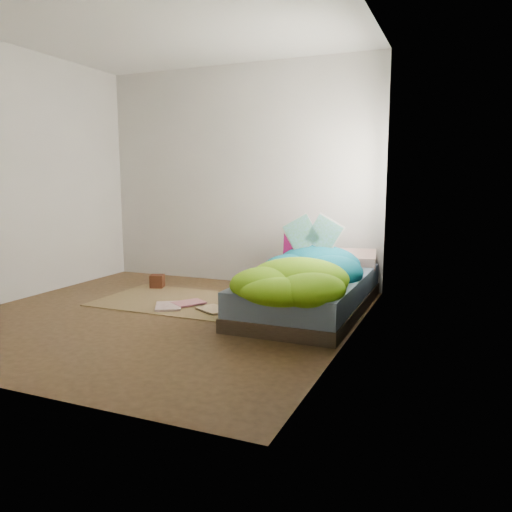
{
  "coord_description": "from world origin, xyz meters",
  "views": [
    {
      "loc": [
        2.54,
        -3.8,
        1.24
      ],
      "look_at": [
        0.65,
        0.75,
        0.5
      ],
      "focal_mm": 35.0,
      "sensor_mm": 36.0,
      "label": 1
    }
  ],
  "objects": [
    {
      "name": "floor_book_c",
      "position": [
        0.33,
        0.22,
        0.02
      ],
      "size": [
        0.38,
        0.34,
        0.02
      ],
      "primitive_type": "imported",
      "rotation": [
        0.0,
        0.0,
        1.08
      ],
      "color": "tan",
      "rests_on": "rug"
    },
    {
      "name": "floor_book_a",
      "position": [
        -0.18,
        0.19,
        0.02
      ],
      "size": [
        0.38,
        0.41,
        0.03
      ],
      "primitive_type": "imported",
      "rotation": [
        0.0,
        0.0,
        0.54
      ],
      "color": "beige",
      "rests_on": "rug"
    },
    {
      "name": "pillow_magenta",
      "position": [
        0.95,
        1.36,
        0.55
      ],
      "size": [
        0.44,
        0.21,
        0.42
      ],
      "primitive_type": "cube",
      "rotation": [
        0.0,
        0.0,
        0.2
      ],
      "color": "#48042D",
      "rests_on": "bed"
    },
    {
      "name": "wooden_box",
      "position": [
        -0.71,
        1.01,
        0.09
      ],
      "size": [
        0.19,
        0.19,
        0.15
      ],
      "primitive_type": "cube",
      "rotation": [
        0.0,
        0.0,
        0.34
      ],
      "color": "#35180C",
      "rests_on": "rug"
    },
    {
      "name": "rug",
      "position": [
        -0.15,
        0.55,
        0.01
      ],
      "size": [
        1.6,
        1.1,
        0.01
      ],
      "primitive_type": "cube",
      "color": "brown",
      "rests_on": "ground"
    },
    {
      "name": "duvet",
      "position": [
        1.22,
        0.5,
        0.51
      ],
      "size": [
        0.96,
        1.84,
        0.34
      ],
      "primitive_type": null,
      "color": "#075073",
      "rests_on": "bed"
    },
    {
      "name": "room_walls",
      "position": [
        0.01,
        0.01,
        1.63
      ],
      "size": [
        3.54,
        3.54,
        2.62
      ],
      "color": "#B8B4AF",
      "rests_on": "ground"
    },
    {
      "name": "pillow_floral",
      "position": [
        1.41,
        1.52,
        0.4
      ],
      "size": [
        0.62,
        0.43,
        0.13
      ],
      "primitive_type": "cube",
      "rotation": [
        0.0,
        0.0,
        0.15
      ],
      "color": "beige",
      "rests_on": "bed"
    },
    {
      "name": "bed",
      "position": [
        1.22,
        0.72,
        0.17
      ],
      "size": [
        1.0,
        2.0,
        0.34
      ],
      "color": "#32261B",
      "rests_on": "ground"
    },
    {
      "name": "floor_book_b",
      "position": [
        -0.05,
        0.49,
        0.03
      ],
      "size": [
        0.35,
        0.38,
        0.03
      ],
      "primitive_type": "imported",
      "rotation": [
        0.0,
        0.0,
        -0.57
      ],
      "color": "#B36775",
      "rests_on": "rug"
    },
    {
      "name": "open_book",
      "position": [
        1.18,
        0.93,
        0.83
      ],
      "size": [
        0.49,
        0.2,
        0.29
      ],
      "primitive_type": null,
      "rotation": [
        0.0,
        0.0,
        0.21
      ],
      "color": "#337C28",
      "rests_on": "duvet"
    },
    {
      "name": "ground",
      "position": [
        0.0,
        0.0,
        0.0
      ],
      "size": [
        3.5,
        3.5,
        0.0
      ],
      "primitive_type": "cube",
      "color": "#3B2916",
      "rests_on": "ground"
    }
  ]
}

